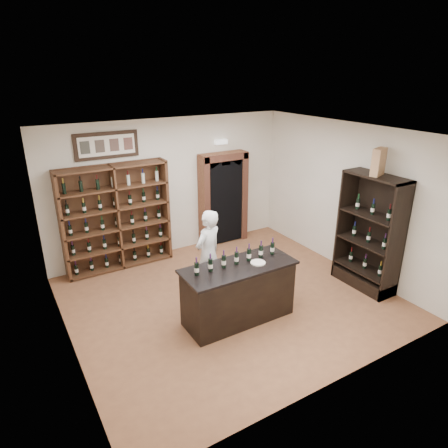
{
  "coord_description": "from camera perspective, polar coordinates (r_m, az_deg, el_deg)",
  "views": [
    {
      "loc": [
        -3.33,
        -5.37,
        3.95
      ],
      "look_at": [
        0.06,
        0.3,
        1.36
      ],
      "focal_mm": 32.0,
      "sensor_mm": 36.0,
      "label": 1
    }
  ],
  "objects": [
    {
      "name": "floor",
      "position": [
        7.45,
        0.79,
        -10.62
      ],
      "size": [
        5.5,
        5.5,
        0.0
      ],
      "primitive_type": "plane",
      "color": "#935C3A",
      "rests_on": "ground"
    },
    {
      "name": "wall_back",
      "position": [
        8.89,
        -7.68,
        5.2
      ],
      "size": [
        5.5,
        0.04,
        3.0
      ],
      "primitive_type": "cube",
      "color": "white",
      "rests_on": "ground"
    },
    {
      "name": "ceiling",
      "position": [
        6.39,
        0.93,
        12.84
      ],
      "size": [
        5.5,
        5.5,
        0.0
      ],
      "primitive_type": "plane",
      "rotation": [
        3.14,
        0.0,
        0.0
      ],
      "color": "white",
      "rests_on": "wall_back"
    },
    {
      "name": "counter_bottle_0",
      "position": [
        6.11,
        -3.93,
        -6.39
      ],
      "size": [
        0.07,
        0.07,
        0.3
      ],
      "color": "black",
      "rests_on": "tasting_counter"
    },
    {
      "name": "counter_bottle_4",
      "position": [
        6.55,
        3.58,
        -4.38
      ],
      "size": [
        0.07,
        0.07,
        0.3
      ],
      "color": "black",
      "rests_on": "tasting_counter"
    },
    {
      "name": "plate",
      "position": [
        6.51,
        4.88,
        -5.52
      ],
      "size": [
        0.24,
        0.24,
        0.02
      ],
      "primitive_type": "cylinder",
      "color": "white",
      "rests_on": "tasting_counter"
    },
    {
      "name": "arched_doorway",
      "position": [
        9.39,
        -0.14,
        3.96
      ],
      "size": [
        1.17,
        0.35,
        2.17
      ],
      "color": "black",
      "rests_on": "ground"
    },
    {
      "name": "counter_bottle_3",
      "position": [
        6.43,
        1.8,
        -4.87
      ],
      "size": [
        0.07,
        0.07,
        0.3
      ],
      "color": "black",
      "rests_on": "tasting_counter"
    },
    {
      "name": "wall_left",
      "position": [
        5.93,
        -22.46,
        -4.75
      ],
      "size": [
        0.04,
        5.0,
        3.0
      ],
      "primitive_type": "cube",
      "color": "white",
      "rests_on": "ground"
    },
    {
      "name": "wine_shelf",
      "position": [
        8.46,
        -15.16,
        0.93
      ],
      "size": [
        2.2,
        0.38,
        2.2
      ],
      "color": "#53351C",
      "rests_on": "ground"
    },
    {
      "name": "wine_crate",
      "position": [
        7.47,
        21.22,
        8.28
      ],
      "size": [
        0.37,
        0.24,
        0.48
      ],
      "primitive_type": "cube",
      "rotation": [
        0.0,
        0.0,
        0.33
      ],
      "color": "tan",
      "rests_on": "side_cabinet"
    },
    {
      "name": "tasting_counter",
      "position": [
        6.67,
        2.07,
        -9.82
      ],
      "size": [
        1.88,
        0.78,
        1.0
      ],
      "color": "black",
      "rests_on": "ground"
    },
    {
      "name": "emergency_light",
      "position": [
        9.17,
        -0.44,
        11.65
      ],
      "size": [
        0.3,
        0.1,
        0.1
      ],
      "primitive_type": "cube",
      "color": "white",
      "rests_on": "wall_back"
    },
    {
      "name": "shopkeeper",
      "position": [
        7.18,
        -2.28,
        -4.36
      ],
      "size": [
        0.71,
        0.59,
        1.67
      ],
      "primitive_type": "imported",
      "rotation": [
        0.0,
        0.0,
        3.51
      ],
      "color": "white",
      "rests_on": "ground"
    },
    {
      "name": "side_cabinet",
      "position": [
        8.03,
        19.9,
        -3.43
      ],
      "size": [
        0.48,
        1.2,
        2.2
      ],
      "color": "black",
      "rests_on": "ground"
    },
    {
      "name": "wall_right",
      "position": [
        8.48,
        16.91,
        3.64
      ],
      "size": [
        0.04,
        5.0,
        3.0
      ],
      "primitive_type": "cube",
      "color": "white",
      "rests_on": "ground"
    },
    {
      "name": "counter_bottle_2",
      "position": [
        6.32,
        -0.04,
        -5.36
      ],
      "size": [
        0.07,
        0.07,
        0.3
      ],
      "color": "black",
      "rests_on": "tasting_counter"
    },
    {
      "name": "counter_bottle_5",
      "position": [
        6.68,
        5.28,
        -3.91
      ],
      "size": [
        0.07,
        0.07,
        0.3
      ],
      "color": "black",
      "rests_on": "tasting_counter"
    },
    {
      "name": "counter_bottle_1",
      "position": [
        6.21,
        -1.95,
        -5.87
      ],
      "size": [
        0.07,
        0.07,
        0.3
      ],
      "color": "black",
      "rests_on": "tasting_counter"
    },
    {
      "name": "counter_bottle_6",
      "position": [
        6.81,
        6.92,
        -3.46
      ],
      "size": [
        0.07,
        0.07,
        0.3
      ],
      "color": "black",
      "rests_on": "tasting_counter"
    },
    {
      "name": "framed_picture",
      "position": [
        8.22,
        -16.42,
        10.73
      ],
      "size": [
        1.25,
        0.04,
        0.52
      ],
      "primitive_type": "cube",
      "color": "black",
      "rests_on": "wall_back"
    }
  ]
}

